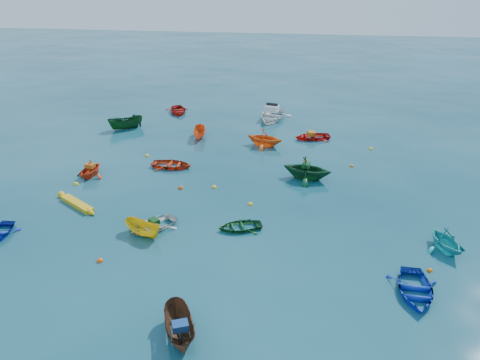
# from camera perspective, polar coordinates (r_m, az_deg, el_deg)

# --- Properties ---
(ground) EXTENTS (160.00, 160.00, 0.00)m
(ground) POSITION_cam_1_polar(r_m,az_deg,el_deg) (27.91, -1.49, -5.07)
(ground) COLOR #093745
(ground) RESTS_ON ground
(dinghy_white_near) EXTENTS (3.43, 3.52, 0.60)m
(dinghy_white_near) POSITION_cam_1_polar(r_m,az_deg,el_deg) (27.68, -10.53, -5.81)
(dinghy_white_near) COLOR silver
(dinghy_white_near) RESTS_ON ground
(sampan_brown_mid) EXTENTS (2.27, 3.27, 1.18)m
(sampan_brown_mid) POSITION_cam_1_polar(r_m,az_deg,el_deg) (20.44, -7.24, -18.51)
(sampan_brown_mid) COLOR #55331E
(sampan_brown_mid) RESTS_ON ground
(dinghy_blue_se) EXTENTS (2.50, 3.41, 0.69)m
(dinghy_blue_se) POSITION_cam_1_polar(r_m,az_deg,el_deg) (23.82, 20.47, -12.86)
(dinghy_blue_se) COLOR #0E30AF
(dinghy_blue_se) RESTS_ON ground
(dinghy_orange_w) EXTENTS (2.45, 2.73, 1.28)m
(dinghy_orange_w) POSITION_cam_1_polar(r_m,az_deg,el_deg) (35.33, -17.70, 0.47)
(dinghy_orange_w) COLOR red
(dinghy_orange_w) RESTS_ON ground
(sampan_yellow_mid) EXTENTS (2.68, 1.92, 0.97)m
(sampan_yellow_mid) POSITION_cam_1_polar(r_m,az_deg,el_deg) (27.17, -11.65, -6.56)
(sampan_yellow_mid) COLOR yellow
(sampan_yellow_mid) RESTS_ON ground
(dinghy_green_e) EXTENTS (3.01, 2.57, 0.53)m
(dinghy_green_e) POSITION_cam_1_polar(r_m,az_deg,el_deg) (27.18, -0.04, -5.95)
(dinghy_green_e) COLOR #125123
(dinghy_green_e) RESTS_ON ground
(dinghy_cyan_se) EXTENTS (2.99, 3.19, 1.35)m
(dinghy_cyan_se) POSITION_cam_1_polar(r_m,az_deg,el_deg) (27.65, 23.60, -7.74)
(dinghy_cyan_se) COLOR #1DB0B4
(dinghy_cyan_se) RESTS_ON ground
(dinghy_red_nw) EXTENTS (3.13, 2.31, 0.63)m
(dinghy_red_nw) POSITION_cam_1_polar(r_m,az_deg,el_deg) (35.49, -8.29, 1.57)
(dinghy_red_nw) COLOR red
(dinghy_red_nw) RESTS_ON ground
(sampan_orange_n) EXTENTS (1.40, 2.79, 1.03)m
(sampan_orange_n) POSITION_cam_1_polar(r_m,az_deg,el_deg) (41.32, -4.91, 5.19)
(sampan_orange_n) COLOR #F65717
(sampan_orange_n) RESTS_ON ground
(dinghy_green_n) EXTENTS (3.88, 3.53, 1.77)m
(dinghy_green_n) POSITION_cam_1_polar(r_m,az_deg,el_deg) (33.57, 8.11, 0.16)
(dinghy_green_n) COLOR #114925
(dinghy_green_n) RESTS_ON ground
(dinghy_red_ne) EXTENTS (3.62, 3.05, 0.64)m
(dinghy_red_ne) POSITION_cam_1_polar(r_m,az_deg,el_deg) (41.34, 8.78, 4.99)
(dinghy_red_ne) COLOR red
(dinghy_red_ne) RESTS_ON ground
(dinghy_red_far) EXTENTS (3.43, 3.93, 0.68)m
(dinghy_red_far) POSITION_cam_1_polar(r_m,az_deg,el_deg) (48.62, -7.56, 8.15)
(dinghy_red_far) COLOR #B4170F
(dinghy_red_far) RESTS_ON ground
(dinghy_orange_far) EXTENTS (3.64, 3.35, 1.60)m
(dinghy_orange_far) POSITION_cam_1_polar(r_m,az_deg,el_deg) (39.33, 3.00, 4.20)
(dinghy_orange_far) COLOR orange
(dinghy_orange_far) RESTS_ON ground
(sampan_green_far) EXTENTS (3.35, 2.92, 1.26)m
(sampan_green_far) POSITION_cam_1_polar(r_m,az_deg,el_deg) (44.65, -13.69, 6.10)
(sampan_green_far) COLOR #0F421A
(sampan_green_far) RESTS_ON ground
(kayak_yellow) EXTENTS (3.42, 2.52, 0.37)m
(kayak_yellow) POSITION_cam_1_polar(r_m,az_deg,el_deg) (31.34, -19.20, -3.00)
(kayak_yellow) COLOR gold
(kayak_yellow) RESTS_ON ground
(motorboat_white) EXTENTS (4.12, 5.10, 1.54)m
(motorboat_white) POSITION_cam_1_polar(r_m,az_deg,el_deg) (46.19, 3.89, 7.40)
(motorboat_white) COLOR white
(motorboat_white) RESTS_ON ground
(tarp_green_a) EXTENTS (0.73, 0.71, 0.28)m
(tarp_green_a) POSITION_cam_1_polar(r_m,az_deg,el_deg) (27.50, -10.43, -4.95)
(tarp_green_a) COLOR #104119
(tarp_green_a) RESTS_ON dinghy_white_near
(tarp_blue_a) EXTENTS (0.79, 0.70, 0.31)m
(tarp_blue_a) POSITION_cam_1_polar(r_m,az_deg,el_deg) (19.82, -7.29, -17.23)
(tarp_blue_a) COLOR navy
(tarp_blue_a) RESTS_ON sampan_brown_mid
(tarp_orange_a) EXTENTS (0.69, 0.56, 0.30)m
(tarp_orange_a) POSITION_cam_1_polar(r_m,az_deg,el_deg) (35.06, -17.83, 1.68)
(tarp_orange_a) COLOR #D15D15
(tarp_orange_a) RESTS_ON dinghy_orange_w
(tarp_green_b) EXTENTS (0.61, 0.73, 0.31)m
(tarp_green_b) POSITION_cam_1_polar(r_m,az_deg,el_deg) (33.17, 8.05, 1.81)
(tarp_green_b) COLOR #124B1D
(tarp_green_b) RESTS_ON dinghy_green_n
(tarp_orange_b) EXTENTS (0.75, 0.86, 0.35)m
(tarp_orange_b) POSITION_cam_1_polar(r_m,az_deg,el_deg) (41.14, 8.69, 5.63)
(tarp_orange_b) COLOR #CA7014
(tarp_orange_b) RESTS_ON dinghy_red_ne
(buoy_or_a) EXTENTS (0.34, 0.34, 0.34)m
(buoy_or_a) POSITION_cam_1_polar(r_m,az_deg,el_deg) (25.51, -16.69, -9.46)
(buoy_or_a) COLOR #EF510D
(buoy_or_a) RESTS_ON ground
(buoy_ye_a) EXTENTS (0.33, 0.33, 0.33)m
(buoy_ye_a) POSITION_cam_1_polar(r_m,az_deg,el_deg) (29.76, 1.25, -3.01)
(buoy_ye_a) COLOR yellow
(buoy_ye_a) RESTS_ON ground
(buoy_or_b) EXTENTS (0.30, 0.30, 0.30)m
(buoy_or_b) POSITION_cam_1_polar(r_m,az_deg,el_deg) (25.61, 22.12, -10.24)
(buoy_or_b) COLOR #D4660B
(buoy_or_b) RESTS_ON ground
(buoy_ye_b) EXTENTS (0.37, 0.37, 0.37)m
(buoy_ye_b) POSITION_cam_1_polar(r_m,az_deg,el_deg) (34.32, -19.35, -0.51)
(buoy_ye_b) COLOR yellow
(buoy_ye_b) RESTS_ON ground
(buoy_or_c) EXTENTS (0.37, 0.37, 0.37)m
(buoy_or_c) POSITION_cam_1_polar(r_m,az_deg,el_deg) (32.07, -7.24, -1.04)
(buoy_or_c) COLOR #CE480B
(buoy_or_c) RESTS_ON ground
(buoy_ye_c) EXTENTS (0.34, 0.34, 0.34)m
(buoy_ye_c) POSITION_cam_1_polar(r_m,az_deg,el_deg) (31.99, -3.18, -0.92)
(buoy_ye_c) COLOR yellow
(buoy_ye_c) RESTS_ON ground
(buoy_or_d) EXTENTS (0.31, 0.31, 0.31)m
(buoy_or_d) POSITION_cam_1_polar(r_m,az_deg,el_deg) (36.58, 7.97, 2.33)
(buoy_or_d) COLOR orange
(buoy_or_d) RESTS_ON ground
(buoy_ye_d) EXTENTS (0.34, 0.34, 0.34)m
(buoy_ye_d) POSITION_cam_1_polar(r_m,az_deg,el_deg) (37.86, -11.26, 2.88)
(buoy_ye_d) COLOR yellow
(buoy_ye_d) RESTS_ON ground
(buoy_or_e) EXTENTS (0.31, 0.31, 0.31)m
(buoy_or_e) POSITION_cam_1_polar(r_m,az_deg,el_deg) (36.22, 13.44, 1.62)
(buoy_or_e) COLOR orange
(buoy_or_e) RESTS_ON ground
(buoy_ye_e) EXTENTS (0.32, 0.32, 0.32)m
(buoy_ye_e) POSITION_cam_1_polar(r_m,az_deg,el_deg) (40.03, 15.66, 3.65)
(buoy_ye_e) COLOR yellow
(buoy_ye_e) RESTS_ON ground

